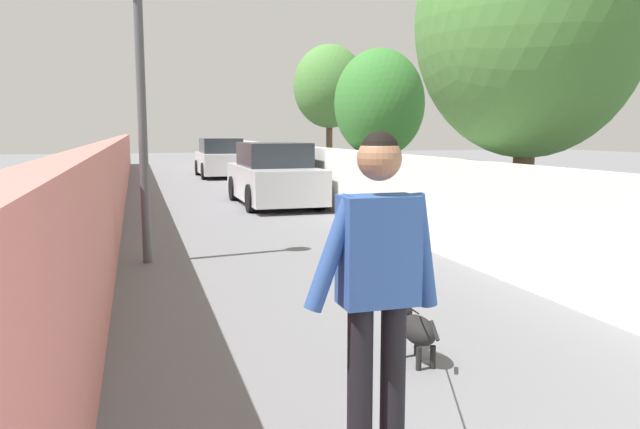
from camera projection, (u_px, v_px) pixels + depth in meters
ground_plane at (228, 211)px, 14.17m from camera, size 80.00×80.00×0.00m
wall_left at (112, 185)px, 11.48m from camera, size 48.00×0.30×1.64m
fence_right at (357, 185)px, 12.86m from camera, size 48.00×0.30×1.42m
tree_right_near at (329, 87)px, 19.63m from camera, size 2.29×2.29×4.55m
tree_right_far at (379, 104)px, 13.83m from camera, size 2.03×2.03×3.65m
tree_right_distant at (530, 24)px, 8.49m from camera, size 3.14×3.14×5.15m
lamp_post at (140, 63)px, 8.24m from camera, size 0.36×0.36×3.92m
person_skateboarder at (378, 276)px, 3.06m from camera, size 0.22×0.71×1.73m
dog at (416, 328)px, 4.87m from camera, size 1.84×1.06×1.06m
car_near at (274, 176)px, 15.26m from camera, size 4.19×1.80×1.54m
car_far at (221, 159)px, 24.65m from camera, size 3.93×1.80×1.54m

